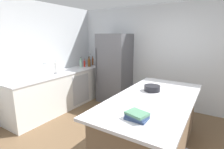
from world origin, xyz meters
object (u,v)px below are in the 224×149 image
soda_bottle (90,61)px  cookbook_stack (137,116)px  vinegar_bottle (93,61)px  syrup_bottle (89,63)px  whiskey_bottle (89,63)px  hot_sauce_bottle (84,64)px  sink_faucet (44,69)px  kitchen_island (152,124)px  mixing_bowl (152,88)px  refrigerator (115,68)px  paper_towel_roll (56,68)px  gin_bottle (81,63)px

soda_bottle → cookbook_stack: bearing=-42.8°
vinegar_bottle → syrup_bottle: size_ratio=1.03×
whiskey_bottle → hot_sauce_bottle: (-0.10, -0.10, -0.02)m
sink_faucet → hot_sauce_bottle: sink_faucet is taller
kitchen_island → whiskey_bottle: 2.94m
sink_faucet → syrup_bottle: sink_faucet is taller
mixing_bowl → sink_faucet: bearing=-173.9°
refrigerator → paper_towel_roll: size_ratio=6.03×
paper_towel_roll → refrigerator: bearing=55.2°
paper_towel_roll → cookbook_stack: (2.62, -1.11, -0.11)m
vinegar_bottle → hot_sauce_bottle: (-0.01, -0.37, -0.02)m
paper_towel_roll → hot_sauce_bottle: 1.05m
refrigerator → mixing_bowl: size_ratio=6.99×
vinegar_bottle → kitchen_island: bearing=-34.4°
soda_bottle → mixing_bowl: size_ratio=1.30×
cookbook_stack → gin_bottle: bearing=142.5°
whiskey_bottle → hot_sauce_bottle: size_ratio=1.29×
refrigerator → mixing_bowl: 2.03m
sink_faucet → whiskey_bottle: (0.13, 1.45, -0.04)m
soda_bottle → mixing_bowl: (2.44, -1.37, -0.11)m
kitchen_island → paper_towel_roll: paper_towel_roll is taller
hot_sauce_bottle → cookbook_stack: 3.41m
refrigerator → cookbook_stack: (1.74, -2.38, 0.02)m
refrigerator → sink_faucet: 1.84m
refrigerator → mixing_bowl: refrigerator is taller
vinegar_bottle → whiskey_bottle: size_ratio=0.91×
sink_faucet → paper_towel_roll: 0.31m
cookbook_stack → refrigerator: bearing=126.1°
sink_faucet → cookbook_stack: 2.79m
sink_faucet → soda_bottle: bearing=89.1°
kitchen_island → cookbook_stack: 0.92m
refrigerator → vinegar_bottle: refrigerator is taller
vinegar_bottle → mixing_bowl: vinegar_bottle is taller
whiskey_bottle → mixing_bowl: size_ratio=1.11×
sink_faucet → hot_sauce_bottle: bearing=89.0°
paper_towel_roll → cookbook_stack: 2.85m
vinegar_bottle → paper_towel_roll: bearing=-89.9°
vinegar_bottle → cookbook_stack: 3.65m
soda_bottle → hot_sauce_bottle: bearing=-90.0°
refrigerator → soda_bottle: size_ratio=5.38×
mixing_bowl → syrup_bottle: bearing=152.2°
sink_faucet → hot_sauce_bottle: 1.36m
vinegar_bottle → gin_bottle: size_ratio=0.94×
soda_bottle → paper_towel_roll: bearing=-89.3°
sink_faucet → syrup_bottle: size_ratio=1.13×
sink_faucet → mixing_bowl: bearing=6.1°
refrigerator → whiskey_bottle: (-0.80, -0.13, 0.11)m
whiskey_bottle → syrup_bottle: bearing=135.2°
gin_bottle → soda_bottle: bearing=83.6°
vinegar_bottle → syrup_bottle: (-0.00, -0.19, -0.01)m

